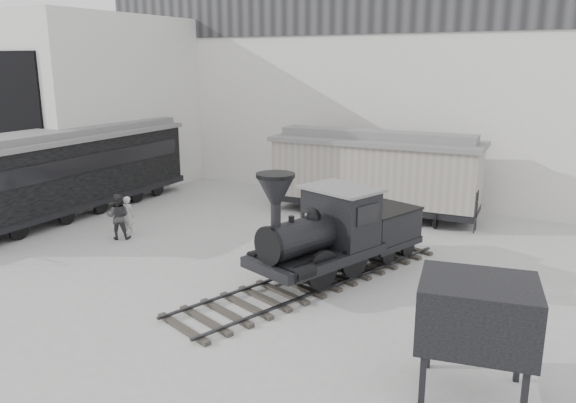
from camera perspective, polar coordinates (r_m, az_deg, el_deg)
The scene contains 9 objects.
ground at distance 16.78m, azimuth -7.81°, elevation -9.88°, with size 90.00×90.00×0.00m, color #9E9E9B.
north_wall at distance 28.72m, azimuth 10.44°, elevation 11.45°, with size 34.00×2.51×11.00m.
west_pavilion at distance 32.63m, azimuth -18.10°, elevation 9.43°, with size 7.00×12.11×9.00m.
locomotive at distance 18.00m, azimuth 4.57°, elevation -3.56°, with size 5.27×10.43×3.62m.
boxcar at distance 25.29m, azimuth 8.81°, elevation 3.05°, with size 9.46×3.52×3.80m.
passenger_coach at distance 26.98m, azimuth -21.06°, elevation 2.95°, with size 3.39×13.58×3.61m.
visitor_a at distance 23.21m, azimuth -15.92°, elevation -1.39°, with size 0.58×0.38×1.59m, color beige.
visitor_b at distance 22.78m, azimuth -16.87°, elevation -1.46°, with size 0.88×0.69×1.81m, color #333335.
coal_hopper at distance 12.28m, azimuth 18.59°, elevation -11.47°, with size 2.64×2.31×2.52m.
Camera 1 is at (9.40, -12.12, 6.80)m, focal length 35.00 mm.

